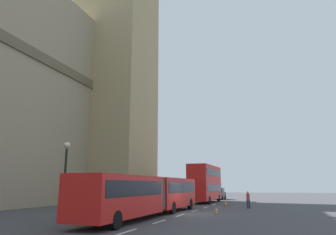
% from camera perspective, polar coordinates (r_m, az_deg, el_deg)
% --- Properties ---
extents(ground_plane, '(160.00, 160.00, 0.00)m').
position_cam_1_polar(ground_plane, '(26.53, 3.17, -17.30)').
color(ground_plane, '#424244').
extents(lane_centre_marking, '(29.80, 0.16, 0.01)m').
position_cam_1_polar(lane_centre_marking, '(25.23, 2.27, -17.56)').
color(lane_centre_marking, silver).
rests_on(lane_centre_marking, ground_plane).
extents(articulated_bus, '(18.27, 2.54, 2.90)m').
position_cam_1_polar(articulated_bus, '(24.45, -3.37, -13.62)').
color(articulated_bus, red).
rests_on(articulated_bus, ground_plane).
extents(double_decker_bus, '(10.74, 2.54, 4.90)m').
position_cam_1_polar(double_decker_bus, '(43.57, 6.91, -11.73)').
color(double_decker_bus, red).
rests_on(double_decker_bus, ground_plane).
extents(sedan_lead, '(4.40, 1.86, 1.85)m').
position_cam_1_polar(sedan_lead, '(53.13, 9.30, -13.69)').
color(sedan_lead, black).
rests_on(sedan_lead, ground_plane).
extents(traffic_cone_west, '(0.36, 0.36, 0.58)m').
position_cam_1_polar(traffic_cone_west, '(26.63, 8.94, -16.55)').
color(traffic_cone_west, black).
rests_on(traffic_cone_west, ground_plane).
extents(traffic_cone_middle, '(0.36, 0.36, 0.58)m').
position_cam_1_polar(traffic_cone_middle, '(37.21, 10.57, -15.26)').
color(traffic_cone_middle, black).
rests_on(traffic_cone_middle, ground_plane).
extents(street_lamp, '(0.44, 0.44, 5.27)m').
position_cam_1_polar(street_lamp, '(22.82, -18.44, -9.83)').
color(street_lamp, black).
rests_on(street_lamp, ground_plane).
extents(pedestrian_near_cones, '(0.45, 0.35, 1.69)m').
position_cam_1_polar(pedestrian_near_cones, '(33.47, 14.55, -14.34)').
color(pedestrian_near_cones, '#262D4C').
rests_on(pedestrian_near_cones, ground_plane).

